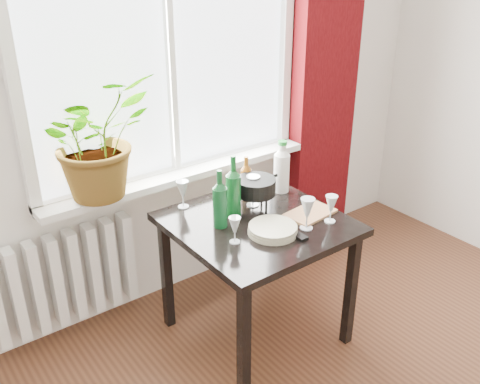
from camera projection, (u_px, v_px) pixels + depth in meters
window at (167, 37)px, 2.86m from camera, size 1.72×0.08×1.62m
windowsill at (181, 174)px, 3.15m from camera, size 1.72×0.20×0.04m
curtain at (326, 69)px, 3.52m from camera, size 0.50×0.12×2.56m
radiator at (66, 278)px, 2.96m from camera, size 0.80×0.10×0.55m
table at (257, 236)px, 2.84m from camera, size 0.85×0.85×0.74m
potted_plant at (96, 137)px, 2.71m from camera, size 0.67×0.61×0.64m
wine_bottle_left at (220, 199)px, 2.68m from camera, size 0.09×0.09×0.32m
wine_bottle_right at (233, 186)px, 2.78m from camera, size 0.10×0.10×0.35m
bottle_amber at (246, 177)px, 3.00m from camera, size 0.08×0.08×0.25m
cleaning_bottle at (282, 166)px, 3.06m from camera, size 0.11×0.11×0.32m
wineglass_front_right at (307, 213)px, 2.69m from camera, size 0.10×0.10×0.17m
wineglass_far_right at (331, 209)px, 2.76m from camera, size 0.07×0.07×0.15m
wineglass_back_center at (253, 190)px, 2.92m from camera, size 0.09×0.09×0.18m
wineglass_back_left at (183, 194)px, 2.91m from camera, size 0.08×0.08×0.16m
wineglass_front_left at (235, 230)px, 2.57m from camera, size 0.08×0.08×0.14m
plate_stack at (273, 229)px, 2.68m from camera, size 0.28×0.28×0.04m
fondue_pot at (256, 193)px, 2.91m from camera, size 0.25×0.22×0.17m
tv_remote at (295, 233)px, 2.67m from camera, size 0.05×0.15×0.02m
cutting_board at (310, 213)px, 2.86m from camera, size 0.28×0.20×0.01m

